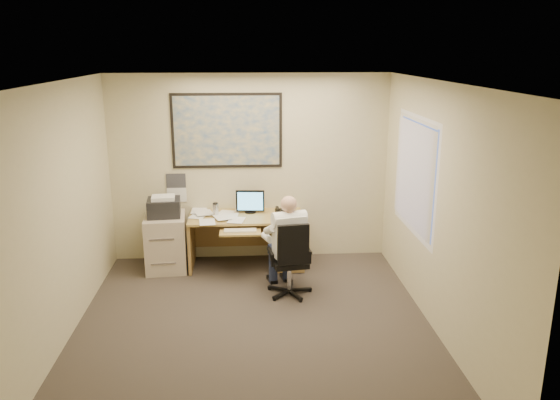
{
  "coord_description": "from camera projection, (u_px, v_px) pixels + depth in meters",
  "views": [
    {
      "loc": [
        -0.07,
        -5.48,
        3.03
      ],
      "look_at": [
        0.38,
        1.3,
        1.13
      ],
      "focal_mm": 35.0,
      "sensor_mm": 36.0,
      "label": 1
    }
  ],
  "objects": [
    {
      "name": "filing_cabinet",
      "position": [
        166.0,
        237.0,
        7.66
      ],
      "size": [
        0.61,
        0.71,
        1.07
      ],
      "rotation": [
        0.0,
        0.0,
        0.09
      ],
      "color": "#C1B19B",
      "rests_on": "ground"
    },
    {
      "name": "window_blinds",
      "position": [
        415.0,
        175.0,
        6.56
      ],
      "size": [
        0.06,
        1.4,
        1.3
      ],
      "primitive_type": null,
      "color": "beige",
      "rests_on": "room_shell"
    },
    {
      "name": "desk",
      "position": [
        269.0,
        235.0,
        7.8
      ],
      "size": [
        1.6,
        0.97,
        1.07
      ],
      "color": "#AF914B",
      "rests_on": "ground"
    },
    {
      "name": "person",
      "position": [
        289.0,
        245.0,
        6.83
      ],
      "size": [
        0.72,
        0.88,
        1.28
      ],
      "primitive_type": null,
      "rotation": [
        0.0,
        0.0,
        0.25
      ],
      "color": "white",
      "rests_on": "office_chair"
    },
    {
      "name": "office_chair",
      "position": [
        289.0,
        274.0,
        6.85
      ],
      "size": [
        0.67,
        0.67,
        0.99
      ],
      "rotation": [
        0.0,
        0.0,
        0.14
      ],
      "color": "black",
      "rests_on": "ground"
    },
    {
      "name": "world_map",
      "position": [
        227.0,
        131.0,
        7.7
      ],
      "size": [
        1.56,
        0.03,
        1.06
      ],
      "primitive_type": "cube",
      "color": "#1E4C93",
      "rests_on": "room_shell"
    },
    {
      "name": "room_shell",
      "position": [
        253.0,
        214.0,
        5.72
      ],
      "size": [
        4.0,
        4.5,
        2.7
      ],
      "color": "#38312B",
      "rests_on": "ground"
    },
    {
      "name": "wall_calendar",
      "position": [
        176.0,
        188.0,
        7.88
      ],
      "size": [
        0.28,
        0.01,
        0.42
      ],
      "primitive_type": "cube",
      "color": "white",
      "rests_on": "room_shell"
    }
  ]
}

